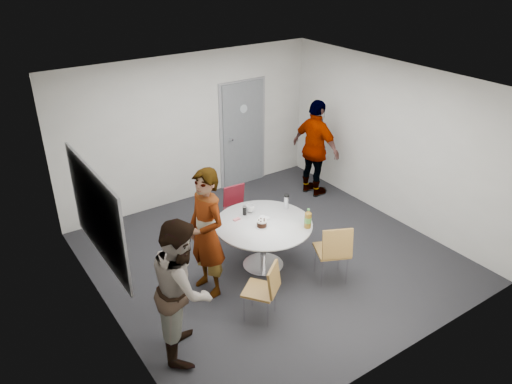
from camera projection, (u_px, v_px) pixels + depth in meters
floor at (271, 257)px, 7.74m from camera, size 5.00×5.00×0.00m
ceiling at (274, 85)px, 6.52m from camera, size 5.00×5.00×0.00m
wall_back at (191, 129)px, 8.97m from camera, size 5.00×0.00×5.00m
wall_left at (101, 229)px, 5.88m from camera, size 0.00×5.00×5.00m
wall_right at (392, 142)px, 8.39m from camera, size 0.00×5.00×5.00m
wall_front at (410, 262)px, 5.29m from camera, size 5.00×0.00×5.00m
door at (243, 134)px, 9.66m from camera, size 1.02×0.17×2.12m
whiteboard at (97, 214)px, 6.00m from camera, size 0.04×1.90×1.25m
table at (265, 229)px, 7.26m from camera, size 1.42×1.42×1.04m
chair_near_left at (266, 287)px, 6.28m from camera, size 0.56×0.57×0.82m
chair_near_right at (334, 248)px, 6.92m from camera, size 0.60×0.62×0.93m
chair_far at (237, 205)px, 8.20m from camera, size 0.41×0.45×0.82m
person_main at (207, 233)px, 6.61m from camera, size 0.50×0.71×1.84m
person_left at (183, 288)px, 5.65m from camera, size 0.99×1.07×1.76m
person_right at (316, 149)px, 9.26m from camera, size 0.59×1.13×1.85m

